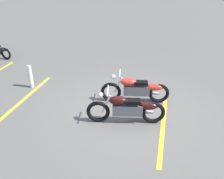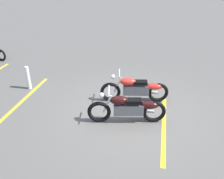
# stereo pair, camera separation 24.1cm
# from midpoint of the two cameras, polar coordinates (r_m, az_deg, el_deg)

# --- Properties ---
(ground_plane) EXTENTS (60.00, 60.00, 0.00)m
(ground_plane) POSITION_cam_midpoint_polar(r_m,az_deg,el_deg) (7.37, 4.98, -5.16)
(ground_plane) COLOR #66605B
(motorcycle_bright_foreground) EXTENTS (2.18, 0.84, 1.04)m
(motorcycle_bright_foreground) POSITION_cam_midpoint_polar(r_m,az_deg,el_deg) (7.66, 6.92, 0.07)
(motorcycle_bright_foreground) COLOR black
(motorcycle_bright_foreground) RESTS_ON ground
(motorcycle_dark_foreground) EXTENTS (2.16, 0.87, 1.04)m
(motorcycle_dark_foreground) POSITION_cam_midpoint_polar(r_m,az_deg,el_deg) (6.62, 4.91, -4.60)
(motorcycle_dark_foreground) COLOR black
(motorcycle_dark_foreground) RESTS_ON ground
(bollard_post) EXTENTS (0.14, 0.14, 0.87)m
(bollard_post) POSITION_cam_midpoint_polar(r_m,az_deg,el_deg) (9.02, -18.46, 3.00)
(bollard_post) COLOR white
(bollard_post) RESTS_ON ground
(parking_stripe_near) EXTENTS (0.43, 3.20, 0.01)m
(parking_stripe_near) POSITION_cam_midpoint_polar(r_m,az_deg,el_deg) (6.82, 13.25, -8.93)
(parking_stripe_near) COLOR yellow
(parking_stripe_near) RESTS_ON ground
(parking_stripe_mid) EXTENTS (0.43, 3.20, 0.01)m
(parking_stripe_mid) POSITION_cam_midpoint_polar(r_m,az_deg,el_deg) (8.59, -19.17, -1.62)
(parking_stripe_mid) COLOR yellow
(parking_stripe_mid) RESTS_ON ground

